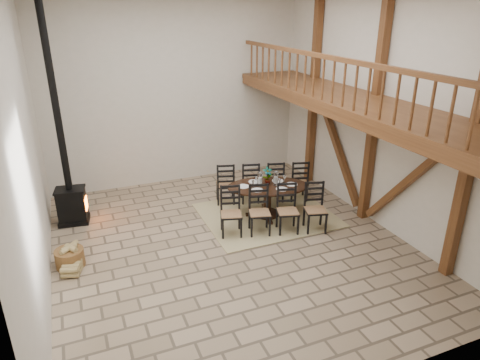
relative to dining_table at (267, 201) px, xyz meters
name	(u,v)px	position (x,y,z in m)	size (l,w,h in m)	color
ground	(230,244)	(-1.30, -0.92, -0.39)	(8.00, 8.00, 0.00)	#9F866A
room_shell	(286,98)	(-0.11, -0.92, 2.63)	(7.02, 8.02, 5.01)	beige
rug	(267,215)	(0.00, 0.00, -0.38)	(3.00, 2.50, 0.02)	tan
dining_table	(267,201)	(0.00, 0.00, 0.00)	(2.82, 2.66, 1.21)	black
wood_stove	(68,177)	(-4.28, 1.39, 0.74)	(0.73, 0.60, 5.00)	black
log_basket	(70,257)	(-4.44, -0.49, -0.20)	(0.54, 0.54, 0.45)	brown
log_stack	(72,268)	(-4.42, -0.75, -0.28)	(0.43, 0.50, 0.22)	tan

